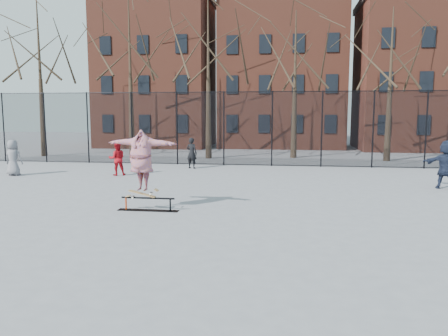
# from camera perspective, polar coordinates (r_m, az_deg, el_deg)

# --- Properties ---
(ground) EXTENTS (100.00, 100.00, 0.00)m
(ground) POSITION_cam_1_polar(r_m,az_deg,el_deg) (11.02, -2.46, -7.78)
(ground) COLOR slate
(skate_rail) EXTENTS (1.81, 0.28, 0.40)m
(skate_rail) POSITION_cam_1_polar(r_m,az_deg,el_deg) (13.03, -9.90, -4.83)
(skate_rail) COLOR black
(skate_rail) RESTS_ON ground
(skateboard) EXTENTS (0.86, 0.21, 0.10)m
(skateboard) POSITION_cam_1_polar(r_m,az_deg,el_deg) (13.02, -10.63, -3.53)
(skateboard) COLOR #8D5F38
(skateboard) RESTS_ON skate_rail
(skater) EXTENTS (2.24, 0.87, 1.77)m
(skater) POSITION_cam_1_polar(r_m,az_deg,el_deg) (12.88, -10.72, 0.58)
(skater) COLOR #633C96
(skater) RESTS_ON skateboard
(bystander_grey) EXTENTS (0.81, 0.53, 1.64)m
(bystander_grey) POSITION_cam_1_polar(r_m,az_deg,el_deg) (22.04, -25.83, 1.22)
(bystander_grey) COLOR slate
(bystander_grey) RESTS_ON ground
(bystander_black) EXTENTS (0.67, 0.54, 1.58)m
(bystander_black) POSITION_cam_1_polar(r_m,az_deg,el_deg) (22.48, -4.24, 1.96)
(bystander_black) COLOR black
(bystander_black) RESTS_ON ground
(bystander_red) EXTENTS (0.92, 0.84, 1.54)m
(bystander_red) POSITION_cam_1_polar(r_m,az_deg,el_deg) (20.51, -13.79, 1.20)
(bystander_red) COLOR #A20E16
(bystander_red) RESTS_ON ground
(bystander_navy) EXTENTS (1.78, 1.20, 1.84)m
(bystander_navy) POSITION_cam_1_polar(r_m,az_deg,el_deg) (18.37, 27.03, 0.40)
(bystander_navy) COLOR #1B2337
(bystander_navy) RESTS_ON ground
(fence) EXTENTS (34.03, 0.07, 4.00)m
(fence) POSITION_cam_1_polar(r_m,az_deg,el_deg) (23.56, 3.33, 5.28)
(fence) COLOR black
(fence) RESTS_ON ground
(tree_row) EXTENTS (33.66, 7.46, 10.67)m
(tree_row) POSITION_cam_1_polar(r_m,az_deg,el_deg) (28.06, 3.66, 16.46)
(tree_row) COLOR black
(tree_row) RESTS_ON ground
(rowhouses) EXTENTS (29.00, 7.00, 13.00)m
(rowhouses) POSITION_cam_1_polar(r_m,az_deg,el_deg) (36.62, 6.31, 12.23)
(rowhouses) COLOR brown
(rowhouses) RESTS_ON ground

